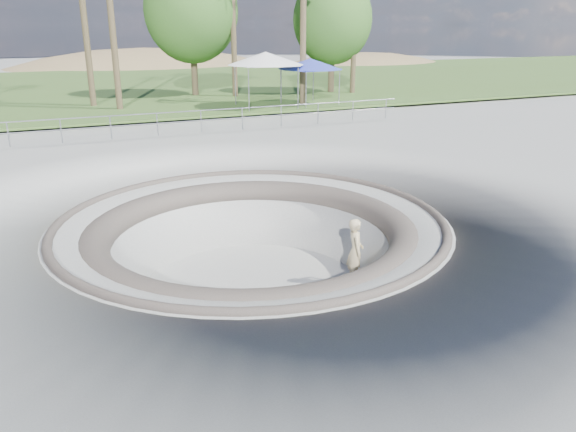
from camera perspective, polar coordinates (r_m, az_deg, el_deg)
name	(u,v)px	position (r m, az deg, el deg)	size (l,w,h in m)	color
ground	(251,220)	(14.79, -3.75, -0.43)	(180.00, 180.00, 0.00)	#A4A49E
skate_bowl	(253,283)	(15.49, -3.61, -6.84)	(14.00, 14.00, 4.10)	#A4A49E
grass_strip	(101,87)	(47.60, -18.44, 12.32)	(180.00, 36.00, 0.12)	#3D5B24
distant_hills	(118,128)	(71.81, -16.88, 8.53)	(103.20, 45.00, 28.60)	olive
safety_railing	(157,124)	(25.91, -13.14, 9.09)	(25.00, 0.06, 1.03)	gray
skateboard	(354,283)	(15.61, 6.72, -6.74)	(0.80, 0.27, 0.08)	brown
skater	(355,251)	(15.23, 6.85, -3.58)	(0.67, 0.44, 1.83)	#CDB785
canopy_white	(266,59)	(33.54, -2.30, 15.68)	(6.17, 6.17, 3.13)	gray
canopy_blue	(310,64)	(34.71, 2.26, 15.17)	(5.23, 5.23, 2.70)	gray
bushy_tree_mid	(191,11)	(39.89, -9.80, 19.86)	(6.23, 5.66, 8.98)	brown
bushy_tree_right	(332,20)	(41.42, 4.54, 19.26)	(5.62, 5.11, 8.11)	brown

